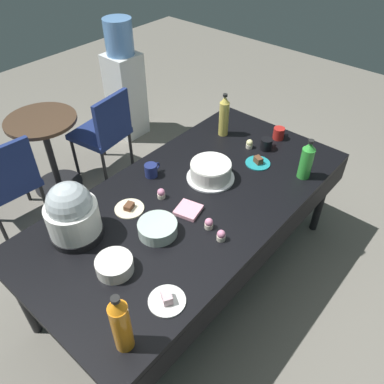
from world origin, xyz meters
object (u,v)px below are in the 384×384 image
at_px(soda_bottle_lime_soda, 307,160).
at_px(cupcake_mint, 249,144).
at_px(dessert_plate_white, 167,300).
at_px(dessert_plate_cream, 129,208).
at_px(soda_bottle_orange_juice, 121,324).
at_px(water_cooler, 124,84).
at_px(cupcake_rose, 221,235).
at_px(soda_bottle_ginger_ale, 224,116).
at_px(dessert_plate_teal, 258,162).
at_px(maroon_chair_right, 105,130).
at_px(cupcake_lemon, 161,194).
at_px(ceramic_snack_bowl, 115,265).
at_px(cupcake_cocoa, 209,224).
at_px(coffee_mug_black, 266,144).
at_px(maroon_chair_left, 6,180).
at_px(frosted_layer_cake, 211,171).
at_px(glass_salad_bowl, 158,228).
at_px(slow_cooker, 72,213).
at_px(potluck_table, 192,205).
at_px(round_cafe_table, 47,141).
at_px(coffee_mug_navy, 151,170).
at_px(coffee_mug_red, 279,133).

bearing_deg(soda_bottle_lime_soda, cupcake_mint, 84.28).
relative_size(dessert_plate_white, dessert_plate_cream, 1.02).
relative_size(soda_bottle_orange_juice, water_cooler, 0.28).
bearing_deg(cupcake_rose, soda_bottle_lime_soda, -4.91).
bearing_deg(water_cooler, dessert_plate_white, -127.04).
bearing_deg(soda_bottle_ginger_ale, dessert_plate_teal, -109.40).
bearing_deg(maroon_chair_right, cupcake_lemon, -112.86).
bearing_deg(ceramic_snack_bowl, cupcake_cocoa, -17.49).
distance_m(dessert_plate_teal, soda_bottle_ginger_ale, 0.47).
height_order(ceramic_snack_bowl, dessert_plate_cream, ceramic_snack_bowl).
height_order(dessert_plate_teal, cupcake_cocoa, cupcake_cocoa).
relative_size(coffee_mug_black, maroon_chair_left, 0.14).
xyz_separation_m(frosted_layer_cake, cupcake_lemon, (-0.35, 0.11, -0.03)).
xyz_separation_m(glass_salad_bowl, soda_bottle_orange_juice, (-0.56, -0.36, 0.12)).
bearing_deg(cupcake_cocoa, maroon_chair_right, 71.84).
distance_m(slow_cooker, cupcake_rose, 0.82).
height_order(cupcake_rose, water_cooler, water_cooler).
xyz_separation_m(glass_salad_bowl, maroon_chair_left, (-0.20, 1.46, -0.30)).
height_order(slow_cooker, ceramic_snack_bowl, slow_cooker).
relative_size(dessert_plate_cream, maroon_chair_right, 0.21).
relative_size(frosted_layer_cake, cupcake_rose, 4.73).
distance_m(cupcake_lemon, maroon_chair_right, 1.40).
relative_size(ceramic_snack_bowl, maroon_chair_left, 0.23).
distance_m(potluck_table, maroon_chair_right, 1.48).
bearing_deg(cupcake_cocoa, dessert_plate_cream, 112.89).
height_order(cupcake_cocoa, round_cafe_table, cupcake_cocoa).
height_order(maroon_chair_right, round_cafe_table, maroon_chair_right).
height_order(cupcake_rose, cupcake_cocoa, same).
bearing_deg(cupcake_cocoa, glass_salad_bowl, 139.07).
relative_size(slow_cooker, coffee_mug_black, 2.90).
bearing_deg(cupcake_lemon, soda_bottle_lime_soda, -36.29).
bearing_deg(coffee_mug_navy, cupcake_lemon, -119.84).
bearing_deg(coffee_mug_red, cupcake_cocoa, -169.92).
height_order(soda_bottle_lime_soda, coffee_mug_red, soda_bottle_lime_soda).
xyz_separation_m(cupcake_mint, round_cafe_table, (-0.75, 1.59, -0.28)).
relative_size(cupcake_rose, coffee_mug_navy, 0.54).
bearing_deg(coffee_mug_red, water_cooler, 87.22).
xyz_separation_m(slow_cooker, cupcake_lemon, (0.53, -0.14, -0.13)).
distance_m(potluck_table, cupcake_lemon, 0.21).
height_order(ceramic_snack_bowl, cupcake_cocoa, ceramic_snack_bowl).
bearing_deg(cupcake_cocoa, cupcake_lemon, 88.62).
bearing_deg(potluck_table, soda_bottle_orange_juice, -156.10).
bearing_deg(cupcake_mint, dessert_plate_cream, 170.37).
relative_size(cupcake_rose, cupcake_mint, 1.00).
height_order(glass_salad_bowl, dessert_plate_cream, glass_salad_bowl).
bearing_deg(water_cooler, soda_bottle_ginger_ale, -101.80).
bearing_deg(frosted_layer_cake, coffee_mug_black, -9.81).
bearing_deg(water_cooler, cupcake_lemon, -124.59).
bearing_deg(dessert_plate_teal, coffee_mug_navy, 141.01).
relative_size(dessert_plate_white, cupcake_lemon, 2.72).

